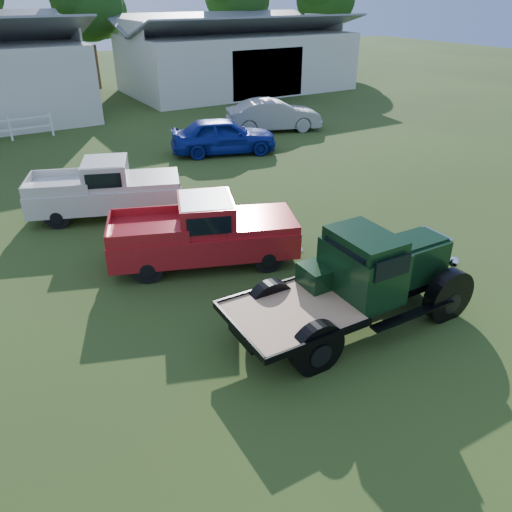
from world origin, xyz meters
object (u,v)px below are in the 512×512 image
white_pickup (105,189)px  misc_car_blue (224,135)px  vintage_flatbed (357,281)px  misc_car_grey (274,115)px  red_pickup (203,231)px

white_pickup → misc_car_blue: white_pickup is taller
vintage_flatbed → white_pickup: size_ratio=1.11×
vintage_flatbed → white_pickup: bearing=109.4°
white_pickup → vintage_flatbed: bearing=-51.2°
vintage_flatbed → misc_car_grey: vintage_flatbed is taller
white_pickup → misc_car_grey: bearing=52.3°
red_pickup → misc_car_grey: 15.12m
white_pickup → misc_car_grey: 13.04m
vintage_flatbed → misc_car_grey: 17.90m
vintage_flatbed → red_pickup: (-1.64, 4.40, -0.16)m
red_pickup → misc_car_blue: size_ratio=1.08×
white_pickup → misc_car_blue: bearing=53.9°
vintage_flatbed → misc_car_blue: (3.80, 13.58, -0.30)m
red_pickup → misc_car_blue: 10.67m
misc_car_grey → white_pickup: bearing=140.9°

